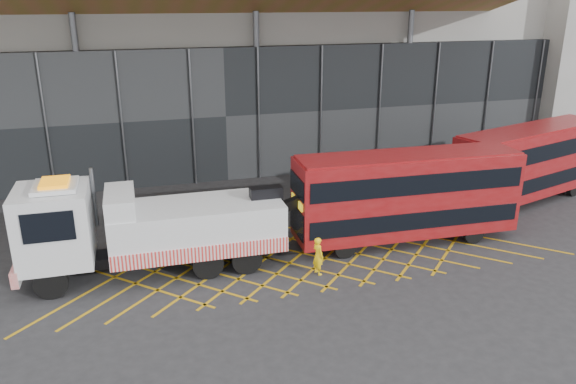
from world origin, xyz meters
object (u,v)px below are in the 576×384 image
object	(u,v)px
recovery_truck	(145,227)
bus_towed	(406,193)
bus_second	(530,161)
worker	(318,256)

from	to	relation	value
recovery_truck	bus_towed	world-z (taller)	recovery_truck
bus_towed	bus_second	size ratio (longest dim) A/B	1.00
bus_towed	worker	world-z (taller)	bus_towed
bus_towed	recovery_truck	bearing A→B (deg)	-178.57
bus_towed	worker	distance (m)	5.53
worker	bus_second	bearing A→B (deg)	-85.74
bus_towed	worker	bearing A→B (deg)	-155.73
bus_towed	bus_second	bearing A→B (deg)	20.61
recovery_truck	bus_second	distance (m)	20.86
bus_second	bus_towed	bearing A→B (deg)	-178.47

